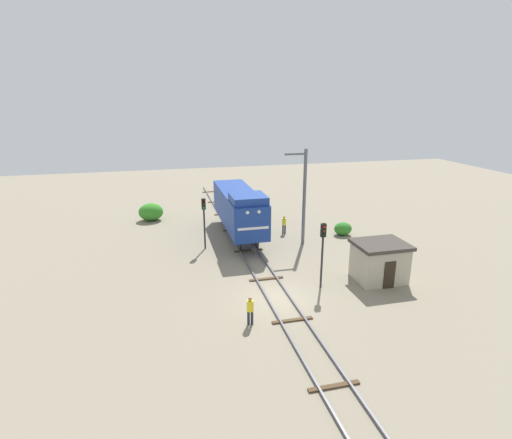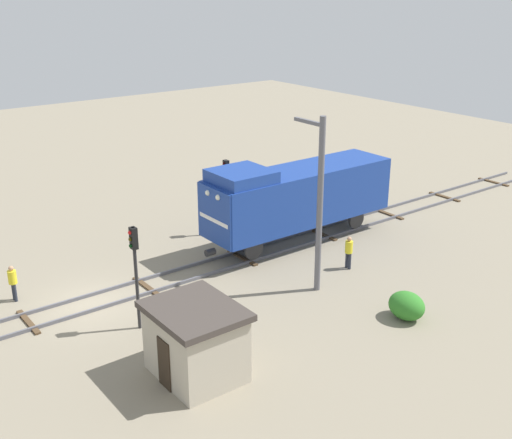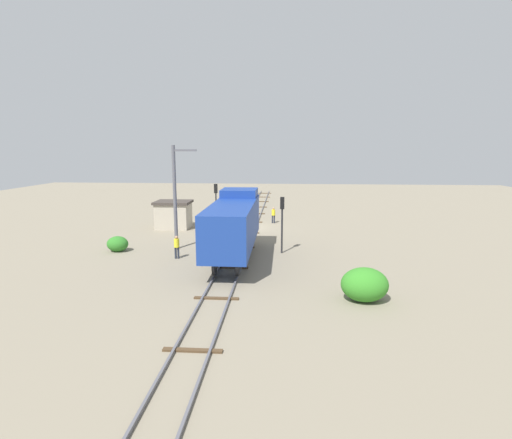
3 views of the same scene
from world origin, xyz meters
name	(u,v)px [view 2 (image 2 of 3)]	position (x,y,z in m)	size (l,w,h in m)	color
ground_plane	(91,304)	(0.00, 0.00, 0.00)	(100.39, 100.39, 0.00)	gray
railway_track	(91,303)	(0.00, 0.00, 0.07)	(2.40, 66.93, 0.16)	#595960
locomotive	(297,195)	(0.00, 12.01, 2.77)	(2.90, 11.60, 4.60)	navy
traffic_signal_near	(135,260)	(3.20, 0.76, 3.09)	(0.32, 0.34, 4.46)	#262628
traffic_signal_mid	(226,183)	(-3.40, 9.76, 3.00)	(0.32, 0.34, 4.32)	#262628
worker_near_track	(13,280)	(-2.40, -2.56, 1.00)	(0.38, 0.38, 1.70)	#262B38
worker_by_signal	(349,250)	(4.20, 11.87, 1.00)	(0.38, 0.38, 1.70)	#262B38
catenary_mast	(319,201)	(4.94, 9.04, 4.33)	(1.94, 0.28, 8.17)	#595960
relay_hut	(196,341)	(7.50, 0.85, 1.39)	(3.50, 2.90, 2.74)	#B2A893
bush_near	(302,173)	(-7.80, 19.22, 0.90)	(2.47, 2.02, 1.79)	#348626
bush_mid	(407,306)	(9.34, 10.21, 0.60)	(1.65, 1.35, 1.20)	#2E7826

